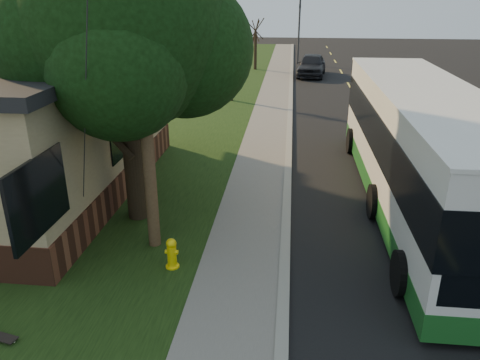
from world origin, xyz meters
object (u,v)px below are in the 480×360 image
fire_hydrant (172,253)px  transit_bus (421,145)px  utility_pole (141,61)px  leafy_tree (125,29)px  dumpster (76,158)px  traffic_signal (299,27)px  bare_tree_far (255,45)px  distant_car (312,65)px  bare_tree_near (231,64)px  skateboarder (135,187)px

fire_hydrant → transit_bus: bearing=34.1°
utility_pole → leafy_tree: utility_pole is taller
leafy_tree → dumpster: leafy_tree is taller
traffic_signal → fire_hydrant: bearing=-95.2°
bare_tree_far → distant_car: bearing=-28.2°
bare_tree_far → distant_car: (4.50, -2.41, -1.17)m
leafy_tree → distant_car: leafy_tree is taller
utility_pole → leafy_tree: bearing=117.6°
leafy_tree → transit_bus: bearing=12.0°
leafy_tree → dumpster: size_ratio=4.96×
utility_pole → traffic_signal: (3.81, 33.01, -1.47)m
leafy_tree → distant_car: size_ratio=1.59×
bare_tree_far → traffic_signal: 5.44m
fire_hydrant → utility_pole: size_ratio=0.08×
bare_tree_near → transit_bus: bare_tree_near is taller
bare_tree_far → distant_car: size_ratio=0.82×
bare_tree_far → skateboarder: (-1.31, -27.27, -1.14)m
fire_hydrant → skateboarder: 3.24m
fire_hydrant → bare_tree_far: bare_tree_far is taller
fire_hydrant → leafy_tree: (-1.57, 2.65, 4.73)m
fire_hydrant → utility_pole: utility_pole is taller
utility_pole → transit_bus: (7.14, 3.36, -2.75)m
skateboarder → dumpster: (-2.99, 2.66, -0.17)m
bare_tree_far → leafy_tree: bearing=-92.5°
traffic_signal → dumpster: bearing=-105.2°
leafy_tree → traffic_signal: size_ratio=1.42×
bare_tree_near → transit_bus: (7.33, -13.64, -0.27)m
bare_tree_far → traffic_signal: (3.50, 4.00, 1.16)m
fire_hydrant → dumpster: size_ratio=0.47×
distant_car → traffic_signal: bearing=105.4°
dumpster → distant_car: bearing=68.4°
leafy_tree → bare_tree_near: (0.67, 15.35, -3.02)m
fire_hydrant → traffic_signal: (3.10, 34.00, 2.73)m
utility_pole → traffic_signal: bearing=83.4°
bare_tree_near → dumpster: bare_tree_near is taller
bare_tree_far → dumpster: (-4.30, -24.61, -1.31)m
utility_pole → transit_bus: utility_pole is taller
fire_hydrant → utility_pole: (-0.71, 0.99, 4.20)m
utility_pole → traffic_signal: utility_pole is taller
bare_tree_near → traffic_signal: (4.00, 16.00, 1.01)m
transit_bus → dumpster: (-11.13, 1.03, -1.18)m
distant_car → bare_tree_far: bearing=158.3°
traffic_signal → dumpster: size_ratio=3.50×
bare_tree_near → traffic_signal: 16.52m
transit_bus → dumpster: size_ratio=8.29×
traffic_signal → skateboarder: bearing=-98.7°
distant_car → transit_bus: bearing=-77.8°
bare_tree_near → distant_car: size_ratio=0.88×
traffic_signal → dumpster: 29.76m
bare_tree_near → skateboarder: bearing=-93.0°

